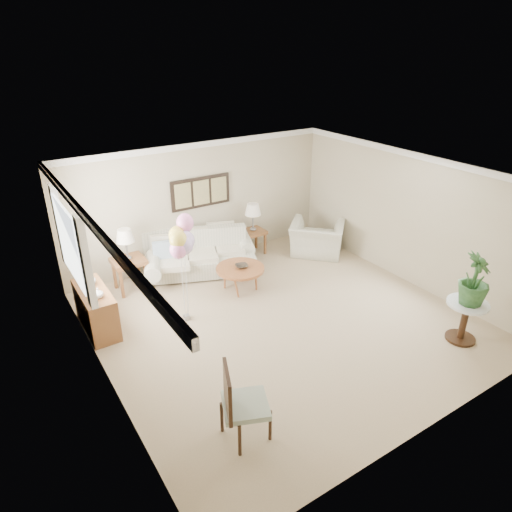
# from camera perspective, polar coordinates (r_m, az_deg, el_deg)

# --- Properties ---
(ground_plane) EXTENTS (6.00, 6.00, 0.00)m
(ground_plane) POSITION_cam_1_polar(r_m,az_deg,el_deg) (8.11, 3.19, -8.02)
(ground_plane) COLOR tan
(room_shell) EXTENTS (6.04, 6.04, 2.60)m
(room_shell) POSITION_cam_1_polar(r_m,az_deg,el_deg) (7.34, 2.38, 2.68)
(room_shell) COLOR beige
(room_shell) RESTS_ON ground
(wall_art_triptych) EXTENTS (1.35, 0.06, 0.65)m
(wall_art_triptych) POSITION_cam_1_polar(r_m,az_deg,el_deg) (9.75, -6.90, 7.92)
(wall_art_triptych) COLOR black
(wall_art_triptych) RESTS_ON ground
(sofa) EXTENTS (2.74, 1.68, 0.90)m
(sofa) POSITION_cam_1_polar(r_m,az_deg,el_deg) (9.61, -6.97, -0.04)
(sofa) COLOR beige
(sofa) RESTS_ON ground
(end_table_left) EXTENTS (0.61, 0.55, 0.66)m
(end_table_left) POSITION_cam_1_polar(r_m,az_deg,el_deg) (9.10, -15.62, -0.99)
(end_table_left) COLOR #905D2D
(end_table_left) RESTS_ON ground
(end_table_right) EXTENTS (0.52, 0.47, 0.56)m
(end_table_right) POSITION_cam_1_polar(r_m,az_deg,el_deg) (10.34, -0.38, 2.76)
(end_table_right) COLOR #905D2D
(end_table_right) RESTS_ON ground
(lamp_left) EXTENTS (0.35, 0.35, 0.61)m
(lamp_left) POSITION_cam_1_polar(r_m,az_deg,el_deg) (8.86, -16.05, 2.34)
(lamp_left) COLOR gray
(lamp_left) RESTS_ON end_table_left
(lamp_right) EXTENTS (0.36, 0.36, 0.63)m
(lamp_right) POSITION_cam_1_polar(r_m,az_deg,el_deg) (10.13, -0.39, 5.73)
(lamp_right) COLOR gray
(lamp_right) RESTS_ON end_table_right
(coffee_table) EXTENTS (0.94, 0.94, 0.48)m
(coffee_table) POSITION_cam_1_polar(r_m,az_deg,el_deg) (8.83, -1.99, -1.67)
(coffee_table) COLOR #A66039
(coffee_table) RESTS_ON ground
(decor_bowl) EXTENTS (0.29, 0.29, 0.06)m
(decor_bowl) POSITION_cam_1_polar(r_m,az_deg,el_deg) (8.80, -1.81, -1.27)
(decor_bowl) COLOR #2E271E
(decor_bowl) RESTS_ON coffee_table
(armchair) EXTENTS (1.53, 1.53, 0.75)m
(armchair) POSITION_cam_1_polar(r_m,az_deg,el_deg) (10.43, 7.61, 2.16)
(armchair) COLOR beige
(armchair) RESTS_ON ground
(side_table) EXTENTS (0.65, 0.65, 0.70)m
(side_table) POSITION_cam_1_polar(r_m,az_deg,el_deg) (8.07, 24.78, -6.35)
(side_table) COLOR silver
(side_table) RESTS_ON ground
(potted_plant) EXTENTS (0.61, 0.61, 0.85)m
(potted_plant) POSITION_cam_1_polar(r_m,az_deg,el_deg) (7.78, 25.67, -2.69)
(potted_plant) COLOR #1A431A
(potted_plant) RESTS_ON side_table
(accent_chair) EXTENTS (0.71, 0.71, 1.11)m
(accent_chair) POSITION_cam_1_polar(r_m,az_deg,el_deg) (5.69, -2.07, -17.80)
(accent_chair) COLOR #94A390
(accent_chair) RESTS_ON ground
(credenza) EXTENTS (0.46, 1.20, 0.74)m
(credenza) POSITION_cam_1_polar(r_m,az_deg,el_deg) (8.15, -19.36, -6.34)
(credenza) COLOR #905D2D
(credenza) RESTS_ON ground
(vase_white) EXTENTS (0.18, 0.18, 0.17)m
(vase_white) POSITION_cam_1_polar(r_m,az_deg,el_deg) (7.69, -19.15, -4.38)
(vase_white) COLOR white
(vase_white) RESTS_ON credenza
(vase_sage) EXTENTS (0.20, 0.20, 0.21)m
(vase_sage) POSITION_cam_1_polar(r_m,az_deg,el_deg) (8.11, -20.09, -2.77)
(vase_sage) COLOR silver
(vase_sage) RESTS_ON credenza
(balloon_cluster) EXTENTS (0.53, 0.51, 1.91)m
(balloon_cluster) POSITION_cam_1_polar(r_m,az_deg,el_deg) (7.48, -9.28, 2.07)
(balloon_cluster) COLOR gray
(balloon_cluster) RESTS_ON ground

